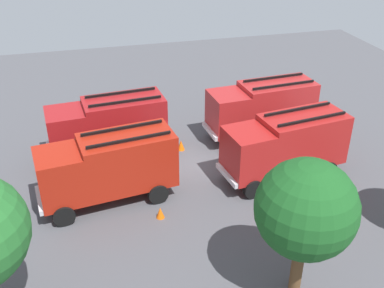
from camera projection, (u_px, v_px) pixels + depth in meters
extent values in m
plane|color=#4C4C51|center=(192.00, 164.00, 27.63)|extent=(50.01, 50.01, 0.00)
cube|color=#AE2223|center=(228.00, 113.00, 29.10)|extent=(2.38, 2.65, 2.60)
cube|color=#8C9EAD|center=(212.00, 110.00, 28.65)|extent=(0.23, 2.13, 1.46)
cube|color=#AE2223|center=(276.00, 103.00, 30.02)|extent=(4.97, 2.84, 2.90)
cube|color=black|center=(284.00, 85.00, 28.68)|extent=(4.32, 0.43, 0.12)
cube|color=black|center=(274.00, 77.00, 29.82)|extent=(4.32, 0.43, 0.12)
cube|color=silver|center=(210.00, 131.00, 29.33)|extent=(0.37, 2.38, 0.28)
cylinder|color=black|center=(231.00, 143.00, 28.82)|extent=(1.12, 0.43, 1.10)
cylinder|color=black|center=(217.00, 126.00, 30.80)|extent=(1.12, 0.43, 1.10)
cylinder|color=black|center=(299.00, 131.00, 30.20)|extent=(1.12, 0.43, 1.10)
cylinder|color=black|center=(281.00, 116.00, 32.18)|extent=(1.12, 0.43, 1.10)
cube|color=maroon|center=(67.00, 131.00, 26.84)|extent=(2.40, 2.68, 2.60)
cube|color=#8C9EAD|center=(48.00, 130.00, 26.38)|extent=(0.26, 2.12, 1.46)
cube|color=maroon|center=(125.00, 120.00, 27.79)|extent=(4.99, 2.90, 2.90)
cube|color=black|center=(125.00, 101.00, 26.46)|extent=(4.31, 0.48, 0.12)
cube|color=black|center=(121.00, 93.00, 27.59)|extent=(4.31, 0.48, 0.12)
cube|color=silver|center=(49.00, 152.00, 27.06)|extent=(0.40, 2.38, 0.28)
cylinder|color=black|center=(69.00, 164.00, 26.56)|extent=(1.13, 0.44, 1.10)
cylinder|color=black|center=(65.00, 145.00, 28.53)|extent=(1.13, 0.44, 1.10)
cylinder|color=black|center=(150.00, 150.00, 27.99)|extent=(1.13, 0.44, 1.10)
cylinder|color=black|center=(141.00, 133.00, 29.96)|extent=(1.13, 0.44, 1.10)
cube|color=#AA1C1A|center=(247.00, 153.00, 24.64)|extent=(2.52, 2.77, 2.60)
cube|color=#8C9EAD|center=(230.00, 152.00, 24.14)|extent=(0.37, 2.12, 1.46)
cube|color=#AA1C1A|center=(302.00, 139.00, 25.74)|extent=(5.09, 3.12, 2.90)
cube|color=black|center=(312.00, 119.00, 24.41)|extent=(4.30, 0.70, 0.12)
cube|color=black|center=(298.00, 109.00, 25.52)|extent=(4.30, 0.70, 0.12)
cube|color=silver|center=(227.00, 175.00, 24.81)|extent=(0.52, 2.38, 0.28)
cylinder|color=black|center=(253.00, 189.00, 24.37)|extent=(1.14, 0.49, 1.10)
cylinder|color=black|center=(233.00, 167.00, 26.30)|extent=(1.14, 0.49, 1.10)
cylinder|color=black|center=(328.00, 170.00, 26.00)|extent=(1.14, 0.49, 1.10)
cylinder|color=black|center=(304.00, 151.00, 27.94)|extent=(1.14, 0.49, 1.10)
cube|color=#A61E0F|center=(60.00, 176.00, 22.64)|extent=(2.51, 2.77, 2.60)
cube|color=#8C9EAD|center=(37.00, 175.00, 22.14)|extent=(0.36, 2.12, 1.46)
cube|color=#A61E0F|center=(128.00, 160.00, 23.72)|extent=(5.08, 3.10, 2.90)
cube|color=black|center=(129.00, 140.00, 22.40)|extent=(4.30, 0.68, 0.12)
cube|color=black|center=(122.00, 128.00, 23.51)|extent=(4.30, 0.68, 0.12)
cube|color=silver|center=(39.00, 200.00, 22.81)|extent=(0.51, 2.38, 0.28)
cylinder|color=black|center=(64.00, 216.00, 22.37)|extent=(1.14, 0.49, 1.10)
cylinder|color=black|center=(57.00, 190.00, 24.31)|extent=(1.14, 0.49, 1.10)
cylinder|color=black|center=(158.00, 194.00, 23.99)|extent=(1.14, 0.49, 1.10)
cylinder|color=black|center=(145.00, 171.00, 25.92)|extent=(1.14, 0.49, 1.10)
cylinder|color=black|center=(304.00, 207.00, 23.22)|extent=(0.16, 0.16, 0.84)
cylinder|color=black|center=(301.00, 205.00, 23.37)|extent=(0.16, 0.16, 0.84)
cube|color=#B7140F|center=(304.00, 193.00, 22.91)|extent=(0.38, 0.48, 0.73)
sphere|color=brown|center=(305.00, 185.00, 22.67)|extent=(0.24, 0.24, 0.24)
cylinder|color=#B7140F|center=(306.00, 184.00, 22.62)|extent=(0.30, 0.30, 0.07)
cylinder|color=black|center=(254.00, 156.00, 27.63)|extent=(0.16, 0.16, 0.83)
cylinder|color=black|center=(257.00, 156.00, 27.64)|extent=(0.16, 0.16, 0.83)
cube|color=orange|center=(257.00, 145.00, 27.25)|extent=(0.46, 0.33, 0.72)
sphere|color=beige|center=(257.00, 138.00, 27.02)|extent=(0.24, 0.24, 0.24)
cylinder|color=orange|center=(257.00, 137.00, 26.97)|extent=(0.29, 0.29, 0.07)
cylinder|color=brown|center=(297.00, 266.00, 18.43)|extent=(0.49, 0.49, 2.47)
sphere|color=#19511E|center=(306.00, 209.00, 17.00)|extent=(3.95, 3.95, 3.95)
cone|color=#F2600C|center=(160.00, 213.00, 22.98)|extent=(0.43, 0.43, 0.61)
cone|color=#F2600C|center=(181.00, 145.00, 28.99)|extent=(0.47, 0.47, 0.68)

